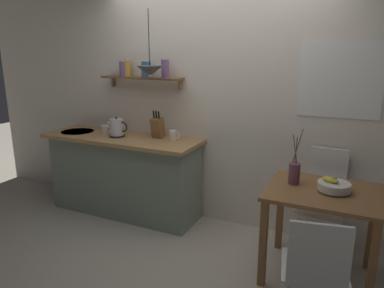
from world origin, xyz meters
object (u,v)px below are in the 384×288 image
at_px(twig_vase, 294,173).
at_px(coffee_mug_spare, 173,135).
at_px(dining_table, 322,206).
at_px(pendant_lamp, 150,71).
at_px(electric_kettle, 117,128).
at_px(dining_chair_near, 315,269).
at_px(fruit_bowl, 334,186).
at_px(knife_block, 158,127).
at_px(dining_chair_far, 324,198).
at_px(coffee_mug_by_sink, 105,129).

distance_m(twig_vase, coffee_mug_spare, 1.39).
bearing_deg(coffee_mug_spare, dining_table, -14.54).
distance_m(dining_table, pendant_lamp, 2.07).
height_order(electric_kettle, pendant_lamp, pendant_lamp).
relative_size(dining_table, dining_chair_near, 1.00).
bearing_deg(dining_chair_near, fruit_bowl, 88.06).
distance_m(dining_table, coffee_mug_spare, 1.68).
distance_m(dining_table, knife_block, 1.89).
xyz_separation_m(dining_chair_far, electric_kettle, (-2.21, -0.17, 0.50)).
bearing_deg(dining_chair_near, coffee_mug_by_sink, 156.51).
xyz_separation_m(coffee_mug_by_sink, pendant_lamp, (0.69, -0.09, 0.69)).
bearing_deg(dining_table, dining_chair_near, -86.60).
xyz_separation_m(twig_vase, pendant_lamp, (-1.53, 0.23, 0.79)).
relative_size(fruit_bowl, coffee_mug_spare, 2.10).
height_order(dining_table, coffee_mug_by_sink, coffee_mug_by_sink).
distance_m(dining_chair_near, electric_kettle, 2.55).
relative_size(dining_chair_near, pendant_lamp, 1.35).
height_order(dining_chair_far, fruit_bowl, dining_chair_far).
relative_size(fruit_bowl, coffee_mug_by_sink, 1.88).
distance_m(electric_kettle, coffee_mug_by_sink, 0.25).
distance_m(dining_chair_far, knife_block, 1.84).
bearing_deg(coffee_mug_spare, dining_chair_near, -34.61).
relative_size(knife_block, coffee_mug_spare, 2.51).
xyz_separation_m(dining_table, coffee_mug_by_sink, (-2.47, 0.38, 0.33)).
relative_size(dining_chair_near, knife_block, 2.90).
bearing_deg(fruit_bowl, knife_block, 167.01).
distance_m(coffee_mug_by_sink, pendant_lamp, 0.98).
bearing_deg(fruit_bowl, coffee_mug_spare, 166.41).
xyz_separation_m(fruit_bowl, coffee_mug_by_sink, (-2.53, 0.36, 0.15)).
bearing_deg(dining_chair_near, dining_table, 93.40).
bearing_deg(dining_chair_far, coffee_mug_by_sink, -178.00).
bearing_deg(coffee_mug_spare, electric_kettle, -169.80).
bearing_deg(dining_chair_far, knife_block, -179.36).
distance_m(dining_chair_near, knife_block, 2.24).
height_order(twig_vase, coffee_mug_spare, twig_vase).
xyz_separation_m(twig_vase, electric_kettle, (-1.99, 0.24, 0.15)).
bearing_deg(coffee_mug_by_sink, fruit_bowl, -8.18).
xyz_separation_m(dining_table, coffee_mug_spare, (-1.59, 0.41, 0.34)).
bearing_deg(dining_chair_far, pendant_lamp, -174.23).
xyz_separation_m(dining_chair_near, fruit_bowl, (0.02, 0.73, 0.32)).
xyz_separation_m(dining_table, pendant_lamp, (-1.78, 0.28, 1.02)).
relative_size(dining_table, coffee_mug_by_sink, 6.56).
distance_m(knife_block, coffee_mug_by_sink, 0.68).
relative_size(twig_vase, knife_block, 1.56).
distance_m(dining_chair_near, dining_chair_far, 1.18).
bearing_deg(dining_table, pendant_lamp, 170.91).
bearing_deg(coffee_mug_spare, coffee_mug_by_sink, -177.65).
xyz_separation_m(coffee_mug_by_sink, coffee_mug_spare, (0.88, 0.04, 0.01)).
bearing_deg(dining_table, coffee_mug_spare, 165.46).
relative_size(electric_kettle, coffee_mug_by_sink, 1.87).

